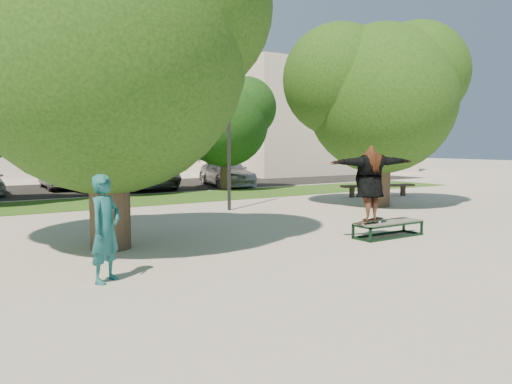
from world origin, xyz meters
TOP-DOWN VIEW (x-y plane):
  - ground at (0.00, 0.00)m, footprint 120.00×120.00m
  - grass_strip at (1.00, 9.50)m, footprint 30.00×4.00m
  - asphalt_strip at (0.00, 16.00)m, footprint 40.00×8.00m
  - tree_left at (-4.29, 1.09)m, footprint 6.96×5.95m
  - tree_right at (5.92, 3.08)m, footprint 6.24×5.33m
  - bg_tree_mid at (-1.08, 12.08)m, footprint 5.76×4.92m
  - bg_tree_right at (4.43, 11.57)m, footprint 5.04×4.31m
  - lamppost at (1.00, 5.00)m, footprint 0.25×0.15m
  - office_building at (-2.00, 31.98)m, footprint 30.00×14.12m
  - side_building at (18.00, 22.00)m, footprint 15.00×10.00m
  - grind_box at (1.76, -1.28)m, footprint 1.80×0.60m
  - skater_rig at (1.11, -1.28)m, footprint 2.21×1.11m
  - bystander at (-5.03, -1.52)m, footprint 0.76×0.71m
  - bench at (8.50, 5.40)m, footprint 3.28×1.39m
  - car_dark at (-1.98, 16.50)m, footprint 1.77×4.62m
  - car_grey at (1.27, 14.60)m, footprint 2.98×5.83m
  - car_silver_b at (5.79, 13.62)m, footprint 2.81×5.13m

SIDE VIEW (x-z plane):
  - ground at x=0.00m, z-range 0.00..0.00m
  - asphalt_strip at x=0.00m, z-range 0.00..0.01m
  - grass_strip at x=1.00m, z-range 0.00..0.02m
  - grind_box at x=1.76m, z-range 0.00..0.38m
  - bench at x=8.50m, z-range 0.17..0.68m
  - car_silver_b at x=5.79m, z-range 0.00..1.41m
  - car_dark at x=-1.98m, z-range 0.00..1.50m
  - car_grey at x=1.27m, z-range 0.00..1.58m
  - bystander at x=-5.03m, z-range 0.00..1.73m
  - skater_rig at x=1.11m, z-range 0.41..2.22m
  - lamppost at x=1.00m, z-range 0.10..6.21m
  - bg_tree_right at x=4.43m, z-range 0.77..6.21m
  - side_building at x=18.00m, z-range 0.00..8.00m
  - bg_tree_mid at x=-1.08m, z-range 0.90..7.14m
  - tree_right at x=5.92m, z-range 0.84..7.35m
  - tree_left at x=-4.29m, z-range 0.86..7.98m
  - office_building at x=-2.00m, z-range 0.00..16.00m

